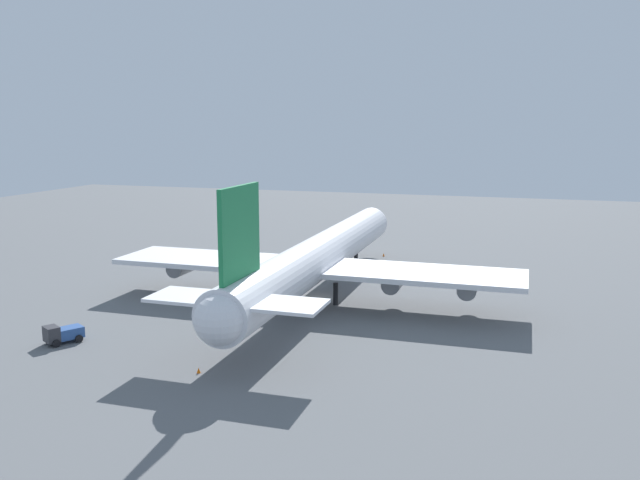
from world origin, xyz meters
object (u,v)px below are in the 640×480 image
at_px(safety_cone_nose, 384,255).
at_px(safety_cone_tail, 199,370).
at_px(cargo_airplane, 319,257).
at_px(baggage_tug, 62,333).

xyz_separation_m(safety_cone_nose, safety_cone_tail, (-64.61, 5.52, -0.02)).
relative_size(cargo_airplane, safety_cone_tail, 123.40).
xyz_separation_m(baggage_tug, safety_cone_tail, (-3.76, -19.45, -0.84)).
bearing_deg(safety_cone_tail, safety_cone_nose, -4.88).
xyz_separation_m(cargo_airplane, safety_cone_tail, (-31.81, 2.87, -5.75)).
height_order(baggage_tug, safety_cone_tail, baggage_tug).
bearing_deg(baggage_tug, cargo_airplane, -38.51).
bearing_deg(safety_cone_tail, cargo_airplane, -5.16).
height_order(safety_cone_nose, safety_cone_tail, safety_cone_nose).
distance_m(cargo_airplane, baggage_tug, 36.19).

